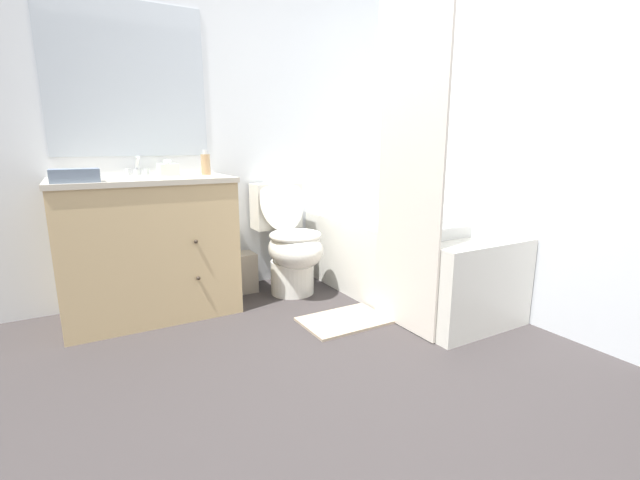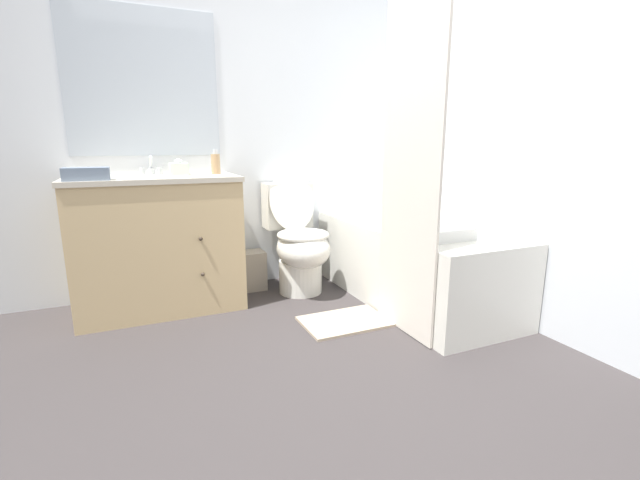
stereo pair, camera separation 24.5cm
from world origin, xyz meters
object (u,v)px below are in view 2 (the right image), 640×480
at_px(toilet, 298,243).
at_px(tissue_box, 179,168).
at_px(sink_faucet, 151,169).
at_px(bath_towel_folded, 440,233).
at_px(hand_towel_folded, 86,174).
at_px(bath_mat, 345,321).
at_px(bathtub, 409,261).
at_px(wastebasket, 251,270).
at_px(soap_dispenser, 216,163).
at_px(vanity_cabinet, 159,242).

xyz_separation_m(toilet, tissue_box, (-0.77, 0.14, 0.54)).
xyz_separation_m(sink_faucet, bath_towel_folded, (1.47, -1.15, -0.34)).
distance_m(hand_towel_folded, bath_mat, 1.69).
distance_m(bathtub, tissue_box, 1.67).
bearing_deg(wastebasket, bathtub, -33.25).
relative_size(hand_towel_folded, bath_mat, 0.45).
bearing_deg(bathtub, hand_towel_folded, 170.42).
xyz_separation_m(wastebasket, bath_mat, (0.35, -0.84, -0.13)).
distance_m(soap_dispenser, bath_towel_folded, 1.52).
bearing_deg(vanity_cabinet, soap_dispenser, 9.25).
distance_m(vanity_cabinet, hand_towel_folded, 0.60).
bearing_deg(toilet, sink_faucet, 164.18).
distance_m(toilet, bath_mat, 0.75).
bearing_deg(bathtub, soap_dispenser, 153.85).
bearing_deg(bath_mat, soap_dispenser, 126.10).
xyz_separation_m(toilet, wastebasket, (-0.31, 0.18, -0.22)).
bearing_deg(hand_towel_folded, bathtub, -9.58).
bearing_deg(vanity_cabinet, bathtub, -18.03).
height_order(bathtub, soap_dispenser, soap_dispenser).
height_order(vanity_cabinet, sink_faucet, sink_faucet).
distance_m(wastebasket, bath_towel_folded, 1.42).
bearing_deg(soap_dispenser, bath_mat, -53.90).
distance_m(tissue_box, hand_towel_folded, 0.58).
bearing_deg(wastebasket, soap_dispenser, -168.29).
relative_size(vanity_cabinet, hand_towel_folded, 4.38).
distance_m(toilet, tissue_box, 0.95).
bearing_deg(sink_faucet, tissue_box, -36.57).
relative_size(toilet, bath_towel_folded, 2.78).
xyz_separation_m(vanity_cabinet, bath_mat, (0.98, -0.73, -0.43)).
height_order(tissue_box, soap_dispenser, soap_dispenser).
height_order(tissue_box, hand_towel_folded, tissue_box).
bearing_deg(vanity_cabinet, tissue_box, 26.00).
xyz_separation_m(sink_faucet, bathtub, (1.58, -0.72, -0.63)).
xyz_separation_m(bathtub, bath_towel_folded, (-0.11, -0.43, 0.29)).
bearing_deg(sink_faucet, soap_dispenser, -18.77).
distance_m(tissue_box, bath_towel_folded, 1.70).
relative_size(vanity_cabinet, sink_faucet, 7.13).
bearing_deg(bathtub, bath_towel_folded, -104.38).
distance_m(toilet, hand_towel_folded, 1.40).
relative_size(vanity_cabinet, tissue_box, 6.92).
bearing_deg(bathtub, vanity_cabinet, 161.97).
xyz_separation_m(bathtub, soap_dispenser, (-1.18, 0.58, 0.67)).
relative_size(sink_faucet, soap_dispenser, 0.88).
bearing_deg(bath_mat, hand_towel_folded, 157.98).
height_order(sink_faucet, bath_mat, sink_faucet).
height_order(sink_faucet, wastebasket, sink_faucet).
xyz_separation_m(hand_towel_folded, bath_towel_folded, (1.82, -0.76, -0.34)).
relative_size(tissue_box, bath_towel_folded, 0.47).
distance_m(wastebasket, bath_mat, 0.92).
bearing_deg(bath_towel_folded, soap_dispenser, 136.68).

